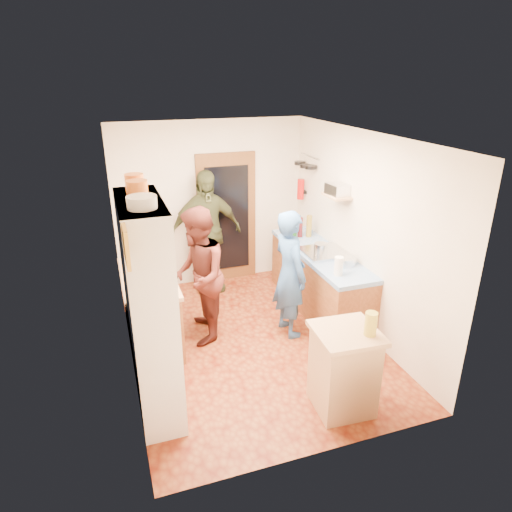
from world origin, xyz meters
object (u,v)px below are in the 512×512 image
person_back (207,232)px  person_left (201,275)px  hutch_body (150,310)px  island_base (343,372)px  right_counter_base (319,282)px  person_hob (293,274)px

person_back → person_left: bearing=-111.7°
hutch_body → island_base: bearing=-21.4°
hutch_body → person_left: bearing=56.5°
hutch_body → person_back: bearing=65.0°
hutch_body → person_back: size_ratio=1.14×
hutch_body → right_counter_base: 2.90m
right_counter_base → person_hob: person_hob is taller
hutch_body → island_base: (1.79, -0.70, -0.67)m
person_back → person_hob: bearing=-70.5°
person_hob → right_counter_base: bearing=-59.3°
right_counter_base → person_back: (-1.36, 1.15, 0.54)m
hutch_body → island_base: 2.03m
right_counter_base → island_base: size_ratio=2.56×
hutch_body → right_counter_base: hutch_body is taller
hutch_body → person_hob: bearing=23.9°
person_hob → person_back: (-0.74, 1.62, 0.12)m
island_base → person_hob: person_hob is taller
hutch_body → person_hob: size_ratio=1.30×
person_left → person_back: bearing=175.0°
island_base → hutch_body: bearing=158.6°
hutch_body → right_counter_base: (2.50, 1.30, -0.68)m
person_hob → person_left: 1.17m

